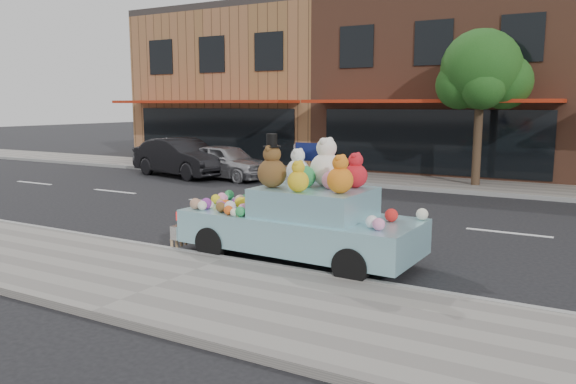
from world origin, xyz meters
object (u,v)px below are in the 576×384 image
Objects in this scene: car_dark at (182,157)px; art_car at (300,217)px; street_tree at (482,76)px; car_silver at (226,161)px.

art_car is (9.64, -8.21, 0.05)m from car_dark.
car_dark is (-10.63, -2.50, -2.95)m from street_tree.
art_car is (7.72, -8.50, 0.14)m from car_silver.
art_car is (-0.99, -10.71, -2.90)m from street_tree.
street_tree is 1.15× the size of art_car.
art_car is at bearing -128.00° from car_silver.
art_car reaches higher than car_silver.
car_silver is 0.85× the size of art_car.
car_dark is at bearing 108.24° from car_silver.
street_tree reaches higher than car_silver.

